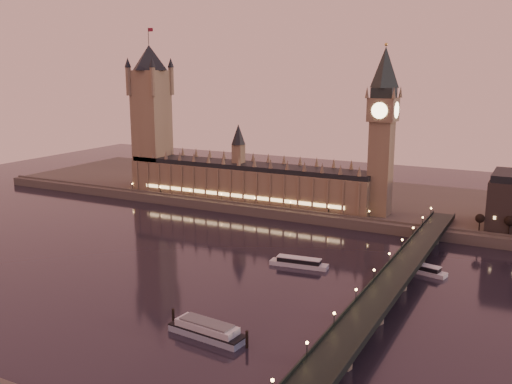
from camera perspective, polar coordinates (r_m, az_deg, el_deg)
ground at (r=280.65m, az=-5.65°, el=-7.63°), size 700.00×700.00×0.00m
far_embankment at (r=412.57m, az=10.56°, el=-0.88°), size 560.00×130.00×6.00m
palace_of_westminster at (r=395.39m, az=-1.01°, el=1.53°), size 180.00×26.62×52.00m
victoria_tower at (r=433.49m, az=-10.44°, el=8.15°), size 31.68×31.68×118.00m
big_ben at (r=354.63m, az=12.55°, el=6.90°), size 17.68×17.68×104.00m
westminster_bridge at (r=243.74m, az=12.94°, el=-9.65°), size 13.20×260.00×15.30m
bare_tree_0 at (r=340.34m, az=21.69°, el=-2.48°), size 5.15×5.15×10.47m
bare_tree_1 at (r=339.32m, az=24.25°, el=-2.74°), size 5.15×5.15×10.47m
cruise_boat_a at (r=282.35m, az=4.31°, el=-7.05°), size 29.29×9.55×4.60m
cruise_boat_b at (r=284.28m, az=16.20°, el=-7.40°), size 24.59×10.68×4.41m
moored_barge at (r=212.56m, az=-4.92°, el=-13.58°), size 34.58×11.33×6.37m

